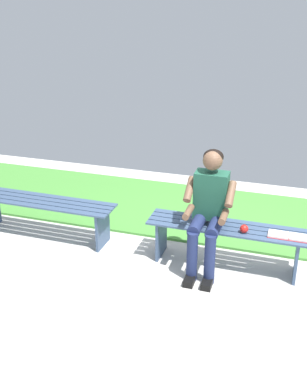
# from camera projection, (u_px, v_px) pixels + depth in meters

# --- Properties ---
(ground_plane) EXTENTS (10.00, 7.00, 0.04)m
(ground_plane) POSITION_uv_depth(u_px,v_px,m) (94.00, 302.00, 4.43)
(ground_plane) COLOR beige
(grass_strip) EXTENTS (9.00, 1.71, 0.03)m
(grass_strip) POSITION_uv_depth(u_px,v_px,m) (161.00, 207.00, 6.34)
(grass_strip) COLOR #478C38
(grass_strip) RESTS_ON ground
(bench_near) EXTENTS (1.68, 0.40, 0.47)m
(bench_near) POSITION_uv_depth(u_px,v_px,m) (227.00, 236.00, 4.86)
(bench_near) COLOR #384C6B
(bench_near) RESTS_ON ground
(bench_far) EXTENTS (1.76, 0.40, 0.47)m
(bench_far) POSITION_uv_depth(u_px,v_px,m) (43.00, 209.00, 5.46)
(bench_far) COLOR #384C6B
(bench_far) RESTS_ON ground
(person_seated) EXTENTS (0.50, 0.69, 1.27)m
(person_seated) POSITION_uv_depth(u_px,v_px,m) (208.00, 207.00, 4.68)
(person_seated) COLOR #1E513D
(person_seated) RESTS_ON ground
(apple) EXTENTS (0.09, 0.09, 0.09)m
(apple) POSITION_uv_depth(u_px,v_px,m) (244.00, 229.00, 4.66)
(apple) COLOR red
(apple) RESTS_ON bench_near
(book_open) EXTENTS (0.41, 0.16, 0.02)m
(book_open) POSITION_uv_depth(u_px,v_px,m) (289.00, 236.00, 4.59)
(book_open) COLOR white
(book_open) RESTS_ON bench_near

